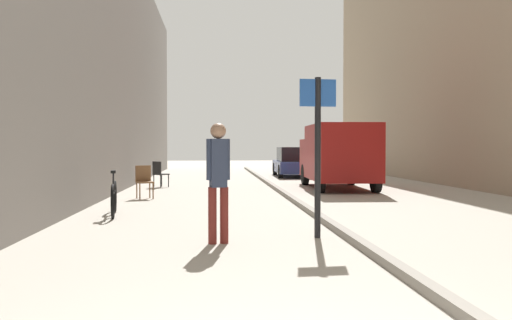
% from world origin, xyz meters
% --- Properties ---
extents(ground_plane, '(80.00, 80.00, 0.00)m').
position_xyz_m(ground_plane, '(0.00, 12.00, 0.00)').
color(ground_plane, '#A8A093').
extents(building_facade_left, '(2.79, 40.00, 9.06)m').
position_xyz_m(building_facade_left, '(-5.00, 12.00, 4.53)').
color(building_facade_left, slate).
rests_on(building_facade_left, ground_plane).
extents(kerb_strip, '(0.16, 40.00, 0.12)m').
position_xyz_m(kerb_strip, '(1.58, 12.00, 0.06)').
color(kerb_strip, gray).
rests_on(kerb_strip, ground_plane).
extents(pedestrian_main_foreground, '(0.36, 0.25, 1.84)m').
position_xyz_m(pedestrian_main_foreground, '(-0.50, 5.30, 1.06)').
color(pedestrian_main_foreground, maroon).
rests_on(pedestrian_main_foreground, ground_plane).
extents(delivery_van, '(2.17, 5.04, 2.23)m').
position_xyz_m(delivery_van, '(3.79, 15.34, 1.21)').
color(delivery_van, maroon).
rests_on(delivery_van, ground_plane).
extents(parked_car, '(1.94, 4.25, 1.45)m').
position_xyz_m(parked_car, '(3.41, 22.73, 0.71)').
color(parked_car, navy).
rests_on(parked_car, ground_plane).
extents(street_sign_post, '(0.60, 0.10, 2.60)m').
position_xyz_m(street_sign_post, '(1.12, 5.69, 1.55)').
color(street_sign_post, black).
rests_on(street_sign_post, ground_plane).
extents(bicycle_leaning, '(0.32, 1.76, 0.98)m').
position_xyz_m(bicycle_leaning, '(-2.70, 8.71, 0.38)').
color(bicycle_leaning, black).
rests_on(bicycle_leaning, ground_plane).
extents(cafe_chair_near_window, '(0.62, 0.62, 0.94)m').
position_xyz_m(cafe_chair_near_window, '(-2.53, 16.47, 0.55)').
color(cafe_chair_near_window, black).
rests_on(cafe_chair_near_window, ground_plane).
extents(cafe_chair_by_doorway, '(0.57, 0.57, 0.94)m').
position_xyz_m(cafe_chair_by_doorway, '(-2.54, 12.37, 0.55)').
color(cafe_chair_by_doorway, brown).
rests_on(cafe_chair_by_doorway, ground_plane).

